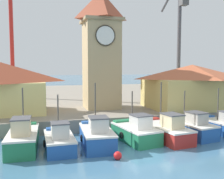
# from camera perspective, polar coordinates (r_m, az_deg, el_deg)

# --- Properties ---
(ground_plane) EXTENTS (300.00, 300.00, 0.00)m
(ground_plane) POSITION_cam_1_polar(r_m,az_deg,el_deg) (17.56, 8.29, -13.93)
(ground_plane) COLOR teal
(quay_wharf) EXTENTS (120.00, 40.00, 1.18)m
(quay_wharf) POSITION_cam_1_polar(r_m,az_deg,el_deg) (42.63, -6.31, -1.80)
(quay_wharf) COLOR gray
(quay_wharf) RESTS_ON ground
(fishing_boat_far_left) EXTENTS (2.14, 5.13, 4.21)m
(fishing_boat_far_left) POSITION_cam_1_polar(r_m,az_deg,el_deg) (19.17, -18.83, -9.98)
(fishing_boat_far_left) COLOR #237A4C
(fishing_boat_far_left) RESTS_ON ground
(fishing_boat_left_outer) EXTENTS (2.04, 4.17, 3.76)m
(fishing_boat_left_outer) POSITION_cam_1_polar(r_m,az_deg,el_deg) (18.46, -11.41, -10.77)
(fishing_boat_left_outer) COLOR #2356A8
(fishing_boat_left_outer) RESTS_ON ground
(fishing_boat_left_inner) EXTENTS (2.30, 4.77, 4.51)m
(fishing_boat_left_inner) POSITION_cam_1_polar(r_m,az_deg,el_deg) (18.92, -3.34, -9.95)
(fishing_boat_left_inner) COLOR #2356A8
(fishing_boat_left_inner) RESTS_ON ground
(fishing_boat_mid_left) EXTENTS (2.83, 4.69, 3.79)m
(fishing_boat_mid_left) POSITION_cam_1_polar(r_m,az_deg,el_deg) (20.21, 5.21, -9.13)
(fishing_boat_mid_left) COLOR #237A4C
(fishing_boat_mid_left) RESTS_ON ground
(fishing_boat_center) EXTENTS (2.63, 5.35, 4.45)m
(fishing_boat_center) POSITION_cam_1_polar(r_m,az_deg,el_deg) (20.98, 11.59, -8.70)
(fishing_boat_center) COLOR #AD2823
(fishing_boat_center) RESTS_ON ground
(fishing_boat_mid_right) EXTENTS (2.74, 5.13, 3.65)m
(fishing_boat_mid_right) POSITION_cam_1_polar(r_m,az_deg,el_deg) (22.63, 16.48, -7.81)
(fishing_boat_mid_right) COLOR #2356A8
(fishing_boat_mid_right) RESTS_ON ground
(fishing_boat_right_inner) EXTENTS (2.33, 4.62, 3.82)m
(fishing_boat_right_inner) POSITION_cam_1_polar(r_m,az_deg,el_deg) (24.29, 22.93, -7.23)
(fishing_boat_right_inner) COLOR #2356A8
(fishing_boat_right_inner) RESTS_ON ground
(clock_tower) EXTENTS (4.05, 4.05, 14.00)m
(clock_tower) POSITION_cam_1_polar(r_m,az_deg,el_deg) (28.35, -2.36, 9.17)
(clock_tower) COLOR tan
(clock_tower) RESTS_ON quay_wharf
(warehouse_right) EXTENTS (9.68, 7.09, 4.69)m
(warehouse_right) POSITION_cam_1_polar(r_m,az_deg,el_deg) (29.80, 17.00, 0.79)
(warehouse_right) COLOR tan
(warehouse_right) RESTS_ON quay_wharf
(port_crane_near) EXTENTS (3.06, 6.56, 21.02)m
(port_crane_near) POSITION_cam_1_polar(r_m,az_deg,el_deg) (40.64, -20.94, 9.76)
(port_crane_near) COLOR maroon
(port_crane_near) RESTS_ON quay_wharf
(port_crane_far) EXTENTS (2.00, 8.13, 17.45)m
(port_crane_far) POSITION_cam_1_polar(r_m,az_deg,el_deg) (39.79, 14.20, 7.34)
(port_crane_far) COLOR #353539
(port_crane_far) RESTS_ON quay_wharf
(mooring_buoy) EXTENTS (0.51, 0.51, 0.51)m
(mooring_buoy) POSITION_cam_1_polar(r_m,az_deg,el_deg) (16.52, 1.25, -14.18)
(mooring_buoy) COLOR red
(mooring_buoy) RESTS_ON ground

